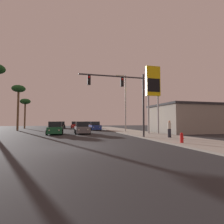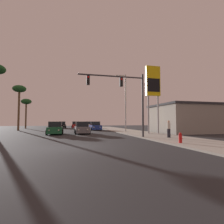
# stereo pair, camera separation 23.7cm
# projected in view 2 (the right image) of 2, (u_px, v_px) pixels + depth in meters

# --- Properties ---
(ground_plane) EXTENTS (120.00, 120.00, 0.00)m
(ground_plane) POSITION_uv_depth(u_px,v_px,m) (70.00, 147.00, 11.44)
(ground_plane) COLOR #28282B
(sidewalk_right) EXTENTS (5.00, 60.00, 0.12)m
(sidewalk_right) POSITION_uv_depth(u_px,v_px,m) (142.00, 134.00, 23.45)
(sidewalk_right) COLOR #9E998E
(sidewalk_right) RESTS_ON ground
(building_gas_station) EXTENTS (10.30, 8.30, 4.30)m
(building_gas_station) POSITION_uv_depth(u_px,v_px,m) (189.00, 118.00, 27.03)
(building_gas_station) COLOR gray
(building_gas_station) RESTS_ON ground
(car_red) EXTENTS (2.04, 4.33, 1.68)m
(car_red) POSITION_uv_depth(u_px,v_px,m) (76.00, 125.00, 44.78)
(car_red) COLOR maroon
(car_red) RESTS_ON ground
(car_blue) EXTENTS (2.04, 4.34, 1.68)m
(car_blue) POSITION_uv_depth(u_px,v_px,m) (95.00, 126.00, 33.89)
(car_blue) COLOR navy
(car_blue) RESTS_ON ground
(car_black) EXTENTS (2.04, 4.31, 1.68)m
(car_black) POSITION_uv_depth(u_px,v_px,m) (62.00, 125.00, 43.47)
(car_black) COLOR black
(car_black) RESTS_ON ground
(car_grey) EXTENTS (2.04, 4.32, 1.68)m
(car_grey) POSITION_uv_depth(u_px,v_px,m) (82.00, 128.00, 24.22)
(car_grey) COLOR slate
(car_grey) RESTS_ON ground
(car_green) EXTENTS (2.04, 4.32, 1.68)m
(car_green) POSITION_uv_depth(u_px,v_px,m) (55.00, 128.00, 23.06)
(car_green) COLOR #195933
(car_green) RESTS_ON ground
(car_silver) EXTENTS (2.04, 4.34, 1.68)m
(car_silver) POSITION_uv_depth(u_px,v_px,m) (88.00, 125.00, 45.43)
(car_silver) COLOR #B7B7BC
(car_silver) RESTS_ON ground
(traffic_light_mast) EXTENTS (6.78, 0.36, 6.50)m
(traffic_light_mast) POSITION_uv_depth(u_px,v_px,m) (125.00, 92.00, 17.69)
(traffic_light_mast) COLOR #38383D
(traffic_light_mast) RESTS_ON sidewalk_right
(street_lamp) EXTENTS (1.74, 0.24, 9.00)m
(street_lamp) POSITION_uv_depth(u_px,v_px,m) (125.00, 100.00, 27.50)
(street_lamp) COLOR #99999E
(street_lamp) RESTS_ON sidewalk_right
(gas_station_sign) EXTENTS (2.00, 0.42, 9.00)m
(gas_station_sign) POSITION_uv_depth(u_px,v_px,m) (153.00, 85.00, 23.35)
(gas_station_sign) COLOR #99999E
(gas_station_sign) RESTS_ON sidewalk_right
(fire_hydrant) EXTENTS (0.24, 0.34, 0.76)m
(fire_hydrant) POSITION_uv_depth(u_px,v_px,m) (180.00, 138.00, 12.83)
(fire_hydrant) COLOR red
(fire_hydrant) RESTS_ON sidewalk_right
(pedestrian_on_sidewalk) EXTENTS (0.34, 0.32, 1.67)m
(pedestrian_on_sidewalk) POSITION_uv_depth(u_px,v_px,m) (169.00, 128.00, 17.16)
(pedestrian_on_sidewalk) COLOR #23232D
(pedestrian_on_sidewalk) RESTS_ON sidewalk_right
(palm_tree_mid) EXTENTS (2.40, 2.40, 8.51)m
(palm_tree_mid) POSITION_uv_depth(u_px,v_px,m) (19.00, 91.00, 32.85)
(palm_tree_mid) COLOR brown
(palm_tree_mid) RESTS_ON ground
(palm_tree_far) EXTENTS (2.40, 2.40, 7.18)m
(palm_tree_far) POSITION_uv_depth(u_px,v_px,m) (26.00, 103.00, 42.25)
(palm_tree_far) COLOR brown
(palm_tree_far) RESTS_ON ground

